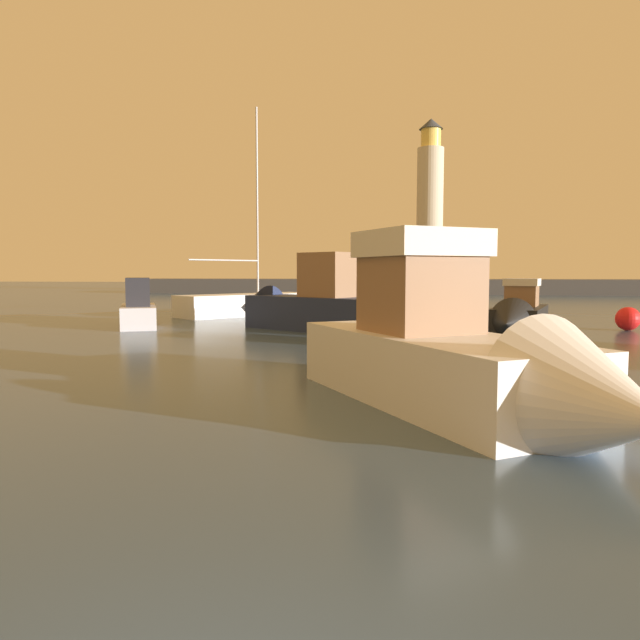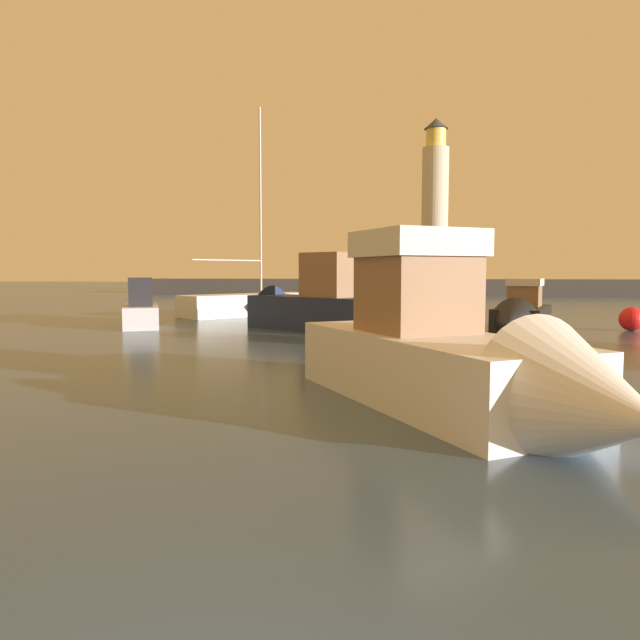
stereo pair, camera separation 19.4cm
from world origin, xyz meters
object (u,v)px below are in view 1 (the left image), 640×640
object	(u,v)px
motorboat_0	(466,359)
motorboat_3	(517,316)
motorboat_5	(138,310)
mooring_buoy	(628,319)
sailboat_moored	(247,304)
motorboat_1	(304,305)
lighthouse	(430,204)

from	to	relation	value
motorboat_0	motorboat_3	world-z (taller)	motorboat_0
motorboat_5	motorboat_0	bearing A→B (deg)	-49.04
motorboat_3	mooring_buoy	bearing A→B (deg)	12.83
motorboat_0	motorboat_5	xyz separation A→B (m)	(-13.72, 15.81, -0.26)
motorboat_0	sailboat_moored	xyz separation A→B (m)	(-10.46, 23.24, -0.33)
mooring_buoy	motorboat_3	bearing A→B (deg)	-167.17
sailboat_moored	motorboat_5	bearing A→B (deg)	-113.68
sailboat_moored	mooring_buoy	xyz separation A→B (m)	(18.98, -6.62, -0.15)
motorboat_1	motorboat_3	distance (m)	9.26
motorboat_0	motorboat_3	bearing A→B (deg)	76.81
sailboat_moored	motorboat_0	bearing A→B (deg)	-65.77
sailboat_moored	lighthouse	bearing A→B (deg)	71.83
motorboat_0	motorboat_5	distance (m)	20.93
motorboat_0	motorboat_5	size ratio (longest dim) A/B	1.47
motorboat_1	mooring_buoy	size ratio (longest dim) A/B	8.19
motorboat_5	mooring_buoy	distance (m)	22.25
motorboat_0	sailboat_moored	size ratio (longest dim) A/B	0.69
motorboat_1	sailboat_moored	size ratio (longest dim) A/B	0.69
mooring_buoy	lighthouse	bearing A→B (deg)	99.22
motorboat_0	motorboat_3	distance (m)	15.94
motorboat_1	motorboat_5	bearing A→B (deg)	175.84
motorboat_3	motorboat_1	bearing A→B (deg)	-178.17
motorboat_3	sailboat_moored	world-z (taller)	sailboat_moored
motorboat_0	motorboat_5	bearing A→B (deg)	130.96
lighthouse	motorboat_0	bearing A→B (deg)	-91.45
motorboat_3	motorboat_5	xyz separation A→B (m)	(-17.36, 0.29, 0.06)
lighthouse	motorboat_0	distance (m)	60.49
lighthouse	motorboat_0	size ratio (longest dim) A/B	2.17
motorboat_5	lighthouse	bearing A→B (deg)	70.87
lighthouse	sailboat_moored	xyz separation A→B (m)	(-11.98, -36.49, -9.78)
motorboat_5	mooring_buoy	bearing A→B (deg)	2.11
motorboat_3	motorboat_5	size ratio (longest dim) A/B	1.17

